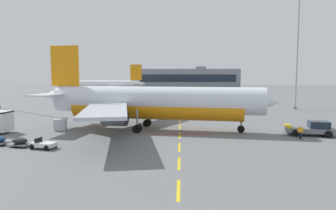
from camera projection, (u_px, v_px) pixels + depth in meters
ground at (297, 117)px, 57.26m from camera, size 400.00×400.00×0.00m
apron_paint_markings at (180, 118)px, 55.20m from camera, size 8.00×95.31×0.01m
airliner_foreground at (152, 102)px, 43.39m from camera, size 34.77×34.23×12.20m
pushback_tug at (311, 128)px, 39.54m from camera, size 6.41×4.01×2.08m
airliner_mid_left at (101, 86)px, 114.15m from camera, size 34.02×33.65×11.92m
catering_truck at (106, 105)px, 62.48m from camera, size 7.01×6.17×3.14m
baggage_train at (9, 141)px, 33.61m from camera, size 11.59×4.36×1.14m
ground_crew_worker at (300, 131)px, 37.18m from camera, size 0.62×0.37×1.65m
uld_cargo_container at (60, 125)px, 43.27m from camera, size 1.87×1.84×1.60m
apron_light_mast_far at (298, 34)px, 68.57m from camera, size 1.80×1.80×27.91m
terminal_satellite at (185, 79)px, 178.62m from camera, size 61.16×20.26×13.04m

